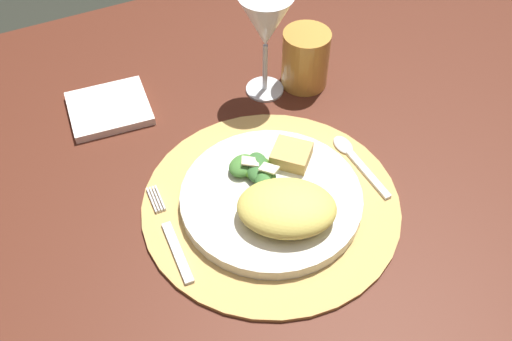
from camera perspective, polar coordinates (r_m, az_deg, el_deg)
name	(u,v)px	position (r m, az deg, el deg)	size (l,w,h in m)	color
dining_table	(257,227)	(0.91, 0.09, -5.50)	(1.31, 1.05, 0.72)	#4E2215
placemat	(272,203)	(0.80, 1.55, -3.21)	(0.35, 0.35, 0.01)	tan
dinner_plate	(272,198)	(0.79, 1.56, -2.67)	(0.25, 0.25, 0.02)	silver
pasta_serving	(288,207)	(0.75, 3.10, -3.58)	(0.13, 0.10, 0.04)	#D4C255
salad_greens	(254,170)	(0.80, -0.15, 0.04)	(0.07, 0.09, 0.03)	#427C31
bread_piece	(291,155)	(0.82, 3.46, 1.51)	(0.05, 0.05, 0.02)	tan
fork	(171,237)	(0.77, -8.20, -6.40)	(0.02, 0.17, 0.00)	silver
spoon	(353,156)	(0.87, 9.35, 1.39)	(0.02, 0.13, 0.01)	silver
napkin	(109,108)	(0.96, -14.04, 5.86)	(0.12, 0.11, 0.01)	white
wine_glass	(266,24)	(0.90, 0.94, 14.05)	(0.08, 0.08, 0.17)	silver
amber_tumbler	(305,59)	(0.96, 4.81, 10.74)	(0.08, 0.08, 0.10)	gold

